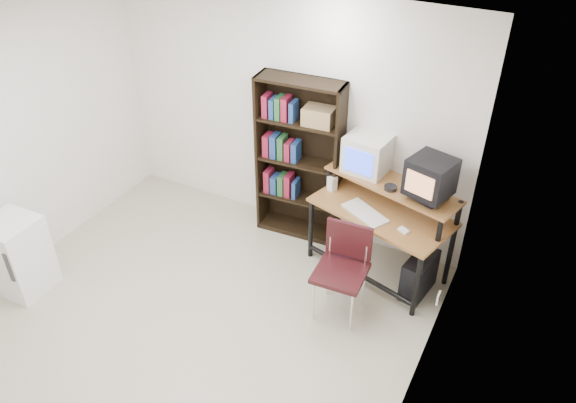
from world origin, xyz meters
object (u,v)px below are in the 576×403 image
at_px(crt_monitor, 368,153).
at_px(pc_tower, 419,275).
at_px(crt_tv, 431,177).
at_px(mini_fridge, 18,255).
at_px(computer_desk, 383,212).
at_px(school_chair, 344,262).
at_px(bookshelf, 300,158).

distance_m(crt_monitor, pc_tower, 1.27).
relative_size(crt_tv, mini_fridge, 0.57).
relative_size(computer_desk, crt_tv, 3.28).
height_order(crt_monitor, school_chair, crt_monitor).
bearing_deg(crt_monitor, computer_desk, -34.29).
bearing_deg(bookshelf, crt_monitor, -3.32).
xyz_separation_m(computer_desk, school_chair, (-0.11, -0.69, -0.15)).
height_order(pc_tower, mini_fridge, mini_fridge).
relative_size(crt_tv, bookshelf, 0.25).
bearing_deg(crt_tv, crt_monitor, 175.72).
bearing_deg(school_chair, computer_desk, 76.95).
bearing_deg(school_chair, bookshelf, 130.73).
distance_m(computer_desk, crt_tv, 0.65).
xyz_separation_m(crt_tv, school_chair, (-0.51, -0.68, -0.67)).
distance_m(crt_monitor, mini_fridge, 3.51).
relative_size(pc_tower, bookshelf, 0.25).
bearing_deg(school_chair, mini_fridge, -161.30).
xyz_separation_m(crt_monitor, crt_tv, (0.68, -0.25, 0.06)).
height_order(computer_desk, school_chair, computer_desk).
bearing_deg(bookshelf, crt_tv, -13.71).
relative_size(crt_monitor, pc_tower, 1.01).
distance_m(crt_tv, bookshelf, 1.46).
relative_size(school_chair, mini_fridge, 1.13).
xyz_separation_m(computer_desk, bookshelf, (-1.01, 0.23, 0.22)).
distance_m(school_chair, mini_fridge, 3.10).
bearing_deg(crt_tv, school_chair, -110.91).
relative_size(crt_monitor, mini_fridge, 0.57).
relative_size(crt_monitor, bookshelf, 0.25).
distance_m(crt_tv, mini_fridge, 3.94).
distance_m(pc_tower, school_chair, 0.86).
distance_m(computer_desk, pc_tower, 0.70).
bearing_deg(pc_tower, school_chair, -128.24).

